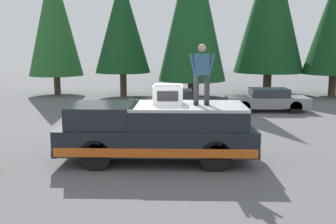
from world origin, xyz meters
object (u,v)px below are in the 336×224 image
object	(u,v)px
parked_car_black	(171,101)
parked_car_grey	(267,100)
pickup_truck	(157,131)
person_on_truck_bed	(202,73)
compressor_unit	(168,94)

from	to	relation	value
parked_car_black	parked_car_grey	bearing A→B (deg)	-81.30
pickup_truck	person_on_truck_bed	bearing A→B (deg)	-91.16
compressor_unit	parked_car_grey	world-z (taller)	compressor_unit
person_on_truck_bed	parked_car_black	world-z (taller)	person_on_truck_bed
compressor_unit	person_on_truck_bed	world-z (taller)	person_on_truck_bed
pickup_truck	compressor_unit	world-z (taller)	compressor_unit
person_on_truck_bed	parked_car_grey	bearing A→B (deg)	-23.65
pickup_truck	parked_car_black	distance (m)	8.12
compressor_unit	parked_car_grey	size ratio (longest dim) A/B	0.20
compressor_unit	pickup_truck	bearing A→B (deg)	117.48
compressor_unit	parked_car_grey	bearing A→B (deg)	-29.06
parked_car_grey	parked_car_black	xyz separation A→B (m)	(-0.75, 4.90, 0.00)
compressor_unit	parked_car_black	world-z (taller)	compressor_unit
parked_car_grey	parked_car_black	bearing A→B (deg)	98.70
person_on_truck_bed	parked_car_grey	size ratio (longest dim) A/B	0.41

